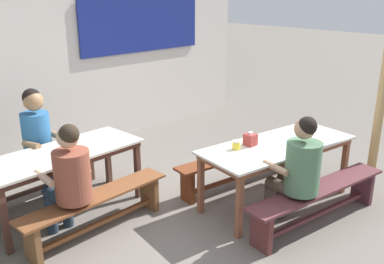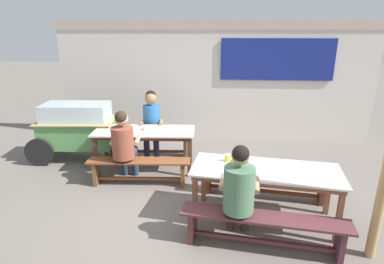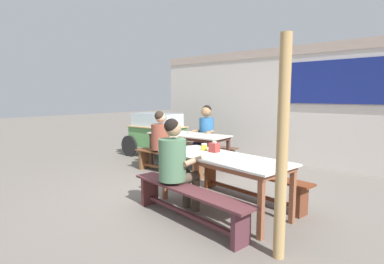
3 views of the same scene
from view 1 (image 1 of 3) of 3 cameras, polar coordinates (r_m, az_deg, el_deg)
ground_plane at (r=4.94m, az=2.19°, el=-10.39°), size 40.00×40.00×0.00m
backdrop_wall at (r=6.78m, az=-15.77°, el=9.37°), size 6.96×0.23×2.60m
dining_table_far at (r=4.81m, az=-17.02°, el=-3.35°), size 1.79×0.80×0.73m
dining_table_near at (r=4.93m, az=11.36°, el=-2.28°), size 1.95×0.99×0.73m
bench_far_back at (r=5.46m, az=-19.88°, el=-5.25°), size 1.62×0.33×0.42m
bench_far_front at (r=4.50m, az=-12.60°, el=-9.83°), size 1.66×0.38×0.42m
bench_near_back at (r=5.46m, az=6.48°, el=-4.05°), size 1.91×0.50×0.42m
bench_near_front at (r=4.73m, az=16.47°, el=-8.52°), size 1.90×0.54×0.42m
person_near_front at (r=4.38m, az=13.97°, el=-4.66°), size 0.49×0.56×1.25m
person_left_back_turned at (r=4.26m, az=-16.09°, el=-5.69°), size 0.47×0.58×1.23m
person_center_facing at (r=5.26m, az=-19.73°, el=-0.64°), size 0.47×0.54×1.32m
tissue_box at (r=4.78m, az=7.80°, el=-0.99°), size 0.12×0.12×0.16m
condiment_jar at (r=4.66m, az=5.95°, el=-1.74°), size 0.09×0.09×0.10m
soup_bowl at (r=4.82m, az=-17.16°, el=-2.12°), size 0.12×0.12×0.04m
wooden_support_post at (r=5.47m, az=23.82°, el=2.74°), size 0.11×0.11×2.08m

